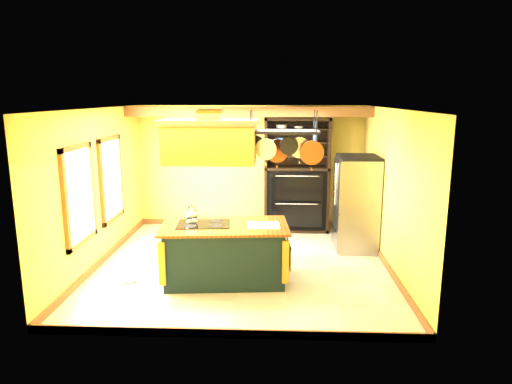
# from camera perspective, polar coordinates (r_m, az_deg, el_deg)

# --- Properties ---
(floor) EXTENTS (5.00, 5.00, 0.00)m
(floor) POSITION_cam_1_polar(r_m,az_deg,el_deg) (8.11, -1.67, -9.04)
(floor) COLOR beige
(floor) RESTS_ON ground
(ceiling) EXTENTS (5.00, 5.00, 0.00)m
(ceiling) POSITION_cam_1_polar(r_m,az_deg,el_deg) (7.58, -1.79, 10.39)
(ceiling) COLOR white
(ceiling) RESTS_ON wall_back
(wall_back) EXTENTS (5.00, 0.02, 2.70)m
(wall_back) POSITION_cam_1_polar(r_m,az_deg,el_deg) (10.19, -0.70, 3.17)
(wall_back) COLOR #DCBD50
(wall_back) RESTS_ON floor
(wall_front) EXTENTS (5.00, 0.02, 2.70)m
(wall_front) POSITION_cam_1_polar(r_m,az_deg,el_deg) (5.32, -3.71, -5.08)
(wall_front) COLOR #DCBD50
(wall_front) RESTS_ON floor
(wall_left) EXTENTS (0.02, 5.00, 2.70)m
(wall_left) POSITION_cam_1_polar(r_m,az_deg,el_deg) (8.30, -19.22, 0.47)
(wall_left) COLOR #DCBD50
(wall_left) RESTS_ON floor
(wall_right) EXTENTS (0.02, 5.00, 2.70)m
(wall_right) POSITION_cam_1_polar(r_m,az_deg,el_deg) (7.95, 16.55, 0.17)
(wall_right) COLOR #DCBD50
(wall_right) RESTS_ON floor
(ceiling_beam) EXTENTS (5.00, 0.15, 0.20)m
(ceiling_beam) POSITION_cam_1_polar(r_m,az_deg,el_deg) (9.27, -1.00, 10.00)
(ceiling_beam) COLOR brown
(ceiling_beam) RESTS_ON ceiling
(window_near) EXTENTS (0.06, 1.06, 1.56)m
(window_near) POSITION_cam_1_polar(r_m,az_deg,el_deg) (7.55, -21.20, -0.37)
(window_near) COLOR brown
(window_near) RESTS_ON wall_left
(window_far) EXTENTS (0.06, 1.06, 1.56)m
(window_far) POSITION_cam_1_polar(r_m,az_deg,el_deg) (8.83, -17.61, 1.57)
(window_far) COLOR brown
(window_far) RESTS_ON wall_left
(kitchen_island) EXTENTS (2.07, 1.26, 1.11)m
(kitchen_island) POSITION_cam_1_polar(r_m,az_deg,el_deg) (7.32, -3.91, -7.53)
(kitchen_island) COLOR black
(kitchen_island) RESTS_ON floor
(range_hood) EXTENTS (1.45, 0.82, 0.80)m
(range_hood) POSITION_cam_1_polar(r_m,az_deg,el_deg) (6.96, -5.75, 6.48)
(range_hood) COLOR #A88A2A
(range_hood) RESTS_ON ceiling
(pot_rack) EXTENTS (1.17, 0.53, 0.80)m
(pot_rack) POSITION_cam_1_polar(r_m,az_deg,el_deg) (6.89, 3.53, 6.49)
(pot_rack) COLOR black
(pot_rack) RESTS_ON ceiling
(refrigerator) EXTENTS (0.76, 0.90, 1.76)m
(refrigerator) POSITION_cam_1_polar(r_m,az_deg,el_deg) (8.90, 12.38, -1.64)
(refrigerator) COLOR gray
(refrigerator) RESTS_ON floor
(hutch) EXTENTS (1.39, 0.63, 2.46)m
(hutch) POSITION_cam_1_polar(r_m,az_deg,el_deg) (9.99, 5.06, 0.54)
(hutch) COLOR black
(hutch) RESTS_ON floor
(floor_register) EXTENTS (0.30, 0.19, 0.01)m
(floor_register) POSITION_cam_1_polar(r_m,az_deg,el_deg) (7.64, -15.70, -10.82)
(floor_register) COLOR black
(floor_register) RESTS_ON floor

